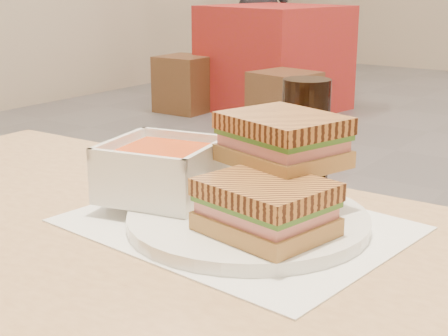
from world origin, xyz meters
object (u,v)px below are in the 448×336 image
Objects in this scene: cola_glass at (305,130)px; bg_chair_0r at (284,104)px; bg_chair_0l at (186,84)px; bg_table_0 at (274,58)px; soup_bowl at (162,172)px; panini_lower at (266,207)px; patron_a at (258,1)px; plate at (248,220)px.

cola_glass is 3.54m from bg_chair_0r.
bg_table_0 is at bearing 42.06° from bg_chair_0l.
cola_glass is 0.32× the size of bg_chair_0r.
bg_chair_0r is at bearing 120.49° from cola_glass.
soup_bowl reaches higher than bg_chair_0l.
panini_lower is 4.58m from bg_chair_0l.
cola_glass is at bearing -49.31° from bg_chair_0l.
bg_chair_0r is at bearing -13.99° from bg_chair_0l.
patron_a is at bearing 122.53° from panini_lower.
patron_a reaches higher than cola_glass.
panini_lower is at bearing -60.25° from bg_chair_0r.
soup_bowl reaches higher than bg_chair_0r.
bg_chair_0l is 1.07m from bg_chair_0r.
panini_lower reaches higher than bg_table_0.
bg_chair_0r is at bearing 117.74° from soup_bowl.
bg_chair_0r is 0.27× the size of patron_a.
cola_glass is (-0.08, 0.24, 0.03)m from panini_lower.
bg_table_0 reaches higher than bg_chair_0r.
panini_lower is at bearing -10.30° from soup_bowl.
bg_chair_0r is at bearing -54.41° from bg_table_0.
plate is 0.17× the size of patron_a.
patron_a reaches higher than bg_table_0.
bg_chair_0l is (-0.52, -0.47, -0.19)m from bg_table_0.
soup_bowl is 0.09× the size of patron_a.
cola_glass is (0.08, 0.21, 0.02)m from soup_bowl.
panini_lower is 3.78m from bg_chair_0r.
bg_chair_0l is at bearing -90.05° from patron_a.
patron_a reaches higher than bg_chair_0r.
bg_table_0 is (-2.37, 3.97, -0.39)m from panini_lower.
bg_table_0 is at bearing 120.62° from plate.
bg_table_0 is at bearing 119.28° from soup_bowl.
bg_table_0 is 0.87m from patron_a.
patron_a reaches higher than panini_lower.
bg_chair_0l is at bearing -137.94° from bg_table_0.
bg_table_0 is (-2.29, 3.73, -0.42)m from cola_glass.
cola_glass reaches higher than panini_lower.
cola_glass is (-0.04, 0.20, 0.06)m from plate.
plate is 0.21m from cola_glass.
plate is at bearing -79.07° from cola_glass.
bg_table_0 is at bearing 121.53° from cola_glass.
cola_glass reaches higher than bg_table_0.
bg_chair_0l is (-2.85, 3.47, -0.54)m from plate.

